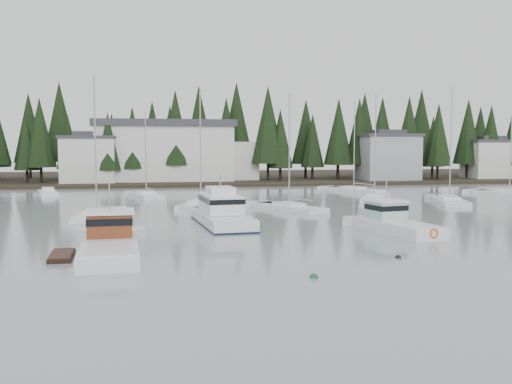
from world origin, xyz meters
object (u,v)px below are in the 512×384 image
house_east_b (490,158)px  sailboat_9 (354,191)px  cabin_cruiser_center (221,216)px  sailboat_8 (201,206)px  lobster_boat_brown (108,246)px  sailboat_4 (449,202)px  sailboat_10 (97,217)px  lobster_boat_teal (395,225)px  sailboat_3 (374,199)px  house_east_a (388,156)px  sailboat_5 (289,209)px  sailboat_11 (509,195)px  runabout_1 (375,212)px  runabout_3 (48,194)px  house_west (89,158)px  harbor_inn (176,151)px  sailboat_2 (146,197)px

house_east_b → sailboat_9: bearing=-148.1°
cabin_cruiser_center → sailboat_8: bearing=-2.7°
lobster_boat_brown → sailboat_4: bearing=-57.8°
sailboat_9 → sailboat_10: 42.75m
lobster_boat_teal → sailboat_4: size_ratio=0.62×
sailboat_3 → sailboat_9: 13.47m
house_east_a → sailboat_5: (-28.65, -42.50, -4.84)m
sailboat_11 → runabout_1: size_ratio=1.74×
house_east_b → runabout_1: 65.50m
runabout_3 → sailboat_10: bearing=-176.0°
lobster_boat_teal → runabout_1: bearing=-26.0°
sailboat_8 → sailboat_9: bearing=-32.5°
house_west → harbor_inn: bearing=12.5°
runabout_3 → sailboat_8: bearing=-149.1°
sailboat_10 → harbor_inn: bearing=-4.4°
house_east_b → sailboat_8: bearing=-146.4°
house_east_a → lobster_boat_brown: bearing=-124.9°
sailboat_4 → runabout_3: (-49.13, 19.97, 0.06)m
house_east_a → lobster_boat_teal: size_ratio=1.21×
lobster_boat_brown → lobster_boat_teal: lobster_boat_brown is taller
sailboat_3 → runabout_1: (-5.30, -13.63, 0.05)m
house_west → sailboat_2: bearing=-68.1°
sailboat_9 → sailboat_11: size_ratio=1.25×
lobster_boat_brown → runabout_3: bearing=11.0°
lobster_boat_teal → sailboat_5: sailboat_5 is taller
harbor_inn → sailboat_10: size_ratio=2.13×
house_west → runabout_3: bearing=-99.8°
house_east_b → sailboat_11: bearing=-117.9°
house_west → house_east_b: (76.00, 1.00, -0.25)m
house_west → sailboat_11: (58.99, -31.17, -4.61)m
house_east_b → runabout_1: (-43.03, -49.21, -4.27)m
lobster_boat_teal → sailboat_8: size_ratio=0.65×
house_east_a → runabout_3: house_east_a is taller
sailboat_11 → runabout_3: 63.45m
house_east_b → runabout_1: house_east_b is taller
sailboat_2 → sailboat_9: size_ratio=0.85×
lobster_boat_brown → sailboat_9: 54.67m
lobster_boat_teal → runabout_3: lobster_boat_teal is taller
house_east_b → sailboat_4: (-30.21, -40.29, -4.33)m
lobster_boat_brown → sailboat_4: (37.05, 26.62, -0.49)m
sailboat_2 → sailboat_4: sailboat_4 is taller
runabout_3 → sailboat_11: bearing=-115.7°
house_east_a → sailboat_10: (-47.90, -45.93, -4.83)m
house_west → cabin_cruiser_center: bearing=-72.2°
house_east_a → lobster_boat_teal: bearing=-112.1°
house_east_a → sailboat_3: (-15.72, -33.57, -4.82)m
sailboat_2 → harbor_inn: bearing=-25.9°
runabout_1 → sailboat_11: bearing=-46.3°
sailboat_8 → runabout_3: sailboat_8 is taller
house_east_a → sailboat_2: 50.33m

